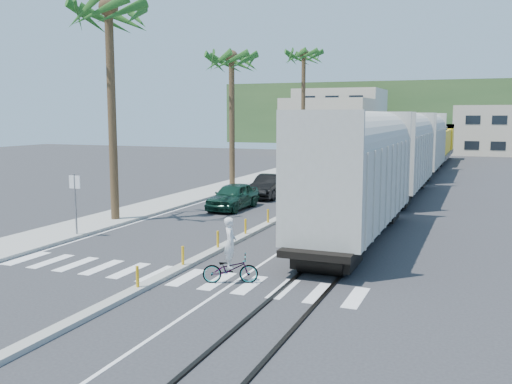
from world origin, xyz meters
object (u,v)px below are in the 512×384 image
street_sign (75,195)px  car_second (270,186)px  car_lead (233,196)px  cyclist (230,263)px

street_sign → car_second: (3.88, 15.43, -1.18)m
car_lead → car_second: bearing=87.7°
street_sign → car_lead: 10.69m
street_sign → cyclist: size_ratio=1.28×
car_lead → cyclist: size_ratio=2.01×
cyclist → car_lead: bearing=1.2°
street_sign → cyclist: bearing=-22.6°
car_lead → street_sign: bearing=-108.1°
street_sign → cyclist: (9.70, -4.03, -1.26)m
street_sign → car_lead: street_sign is taller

